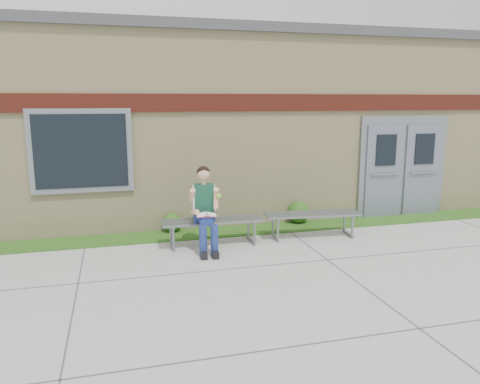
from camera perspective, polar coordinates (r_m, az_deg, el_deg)
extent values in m
plane|color=#9E9E99|center=(7.31, 5.11, -10.19)|extent=(80.00, 80.00, 0.00)
cube|color=#194713|center=(9.66, -0.19, -4.73)|extent=(16.00, 0.80, 0.02)
cube|color=beige|center=(12.62, -4.18, 8.16)|extent=(16.00, 6.00, 4.00)
cube|color=#3F3F42|center=(12.69, -4.32, 17.67)|extent=(16.20, 6.20, 0.20)
cube|color=maroon|center=(9.65, -0.77, 10.83)|extent=(16.00, 0.06, 0.35)
cube|color=slate|center=(9.41, -18.80, 4.74)|extent=(1.90, 0.08, 1.60)
cube|color=black|center=(9.37, -18.81, 4.72)|extent=(1.70, 0.04, 1.40)
cube|color=slate|center=(11.41, 19.16, 2.96)|extent=(2.20, 0.08, 2.30)
cube|color=slate|center=(11.11, 17.13, 2.36)|extent=(0.92, 0.06, 2.10)
cube|color=slate|center=(11.67, 21.30, 2.49)|extent=(0.92, 0.06, 2.10)
cube|color=slate|center=(8.66, -3.39, -3.49)|extent=(1.88, 0.53, 0.04)
cube|color=slate|center=(8.62, -8.28, -5.42)|extent=(0.05, 0.52, 0.43)
cube|color=slate|center=(8.90, 1.38, -4.76)|extent=(0.05, 0.52, 0.43)
cube|color=slate|center=(9.26, 8.84, -2.65)|extent=(1.91, 0.71, 0.04)
cube|color=slate|center=(9.05, 4.45, -4.53)|extent=(0.10, 0.52, 0.42)
cube|color=slate|center=(9.64, 12.87, -3.81)|extent=(0.10, 0.52, 0.42)
cube|color=navy|center=(8.55, -4.41, -2.95)|extent=(0.39, 0.29, 0.18)
cube|color=#103C29|center=(8.46, -4.43, -0.75)|extent=(0.37, 0.25, 0.51)
sphere|color=tan|center=(8.37, -4.47, 2.18)|extent=(0.25, 0.25, 0.23)
sphere|color=black|center=(8.38, -4.48, 2.36)|extent=(0.26, 0.26, 0.24)
cylinder|color=navy|center=(8.26, -4.89, -3.31)|extent=(0.20, 0.47, 0.16)
cylinder|color=navy|center=(8.28, -3.53, -3.25)|extent=(0.20, 0.47, 0.16)
cylinder|color=navy|center=(8.10, -4.53, -5.97)|extent=(0.13, 0.13, 0.55)
cylinder|color=navy|center=(8.12, -3.13, -5.90)|extent=(0.13, 0.13, 0.55)
cube|color=black|center=(8.10, -4.45, -7.61)|extent=(0.13, 0.29, 0.11)
cube|color=black|center=(8.12, -3.05, -7.54)|extent=(0.13, 0.29, 0.11)
cylinder|color=tan|center=(8.36, -5.81, -0.45)|extent=(0.12, 0.25, 0.29)
cylinder|color=tan|center=(8.40, -2.97, -0.35)|extent=(0.12, 0.25, 0.29)
cube|color=white|center=(8.12, -4.12, -2.76)|extent=(0.36, 0.27, 0.02)
cube|color=#C04865|center=(8.12, -4.12, -2.85)|extent=(0.36, 0.28, 0.01)
sphere|color=#82D338|center=(8.25, -2.61, -0.48)|extent=(0.09, 0.09, 0.09)
sphere|color=#194713|center=(9.61, -8.29, -3.67)|extent=(0.39, 0.39, 0.39)
sphere|color=#194713|center=(10.27, 7.16, -2.44)|extent=(0.47, 0.47, 0.47)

